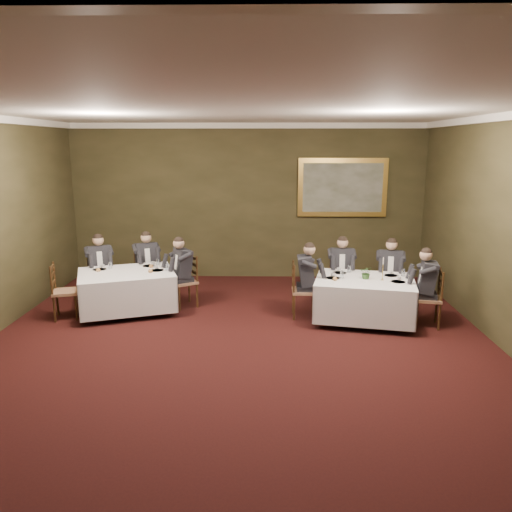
{
  "coord_description": "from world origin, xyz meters",
  "views": [
    {
      "loc": [
        0.4,
        -6.35,
        3.04
      ],
      "look_at": [
        0.24,
        2.06,
        1.15
      ],
      "focal_mm": 35.0,
      "sensor_mm": 36.0,
      "label": 1
    }
  ],
  "objects_px": {
    "diner_main_backright": "(389,282)",
    "chair_main_backright": "(388,293)",
    "chair_main_endright": "(428,310)",
    "chair_sec_endright": "(185,292)",
    "diner_sec_backleft": "(100,276)",
    "chair_sec_backright": "(147,283)",
    "chair_main_endleft": "(303,301)",
    "centerpiece": "(367,272)",
    "diner_main_backleft": "(341,279)",
    "diner_main_endleft": "(304,289)",
    "diner_main_endright": "(428,297)",
    "table_second": "(127,289)",
    "diner_sec_backright": "(147,272)",
    "chair_main_backleft": "(340,290)",
    "candlestick": "(383,271)",
    "chair_sec_backleft": "(101,287)",
    "chair_sec_endleft": "(66,303)",
    "painting": "(342,188)",
    "diner_sec_endright": "(184,280)",
    "table_main": "(364,296)"
  },
  "relations": [
    {
      "from": "diner_sec_backright",
      "to": "diner_sec_backleft",
      "type": "bearing_deg",
      "value": -5.96
    },
    {
      "from": "chair_main_endleft",
      "to": "chair_sec_endright",
      "type": "bearing_deg",
      "value": -103.41
    },
    {
      "from": "centerpiece",
      "to": "chair_main_backleft",
      "type": "bearing_deg",
      "value": 107.83
    },
    {
      "from": "diner_main_backleft",
      "to": "chair_main_backright",
      "type": "bearing_deg",
      "value": 172.34
    },
    {
      "from": "diner_main_endleft",
      "to": "chair_sec_endleft",
      "type": "distance_m",
      "value": 4.25
    },
    {
      "from": "chair_main_backright",
      "to": "chair_sec_backright",
      "type": "relative_size",
      "value": 1.0
    },
    {
      "from": "diner_main_endleft",
      "to": "diner_sec_backright",
      "type": "xyz_separation_m",
      "value": [
        -3.09,
        1.16,
        0.0
      ]
    },
    {
      "from": "diner_main_endright",
      "to": "chair_sec_endright",
      "type": "distance_m",
      "value": 4.41
    },
    {
      "from": "candlestick",
      "to": "diner_main_backleft",
      "type": "bearing_deg",
      "value": 119.49
    },
    {
      "from": "chair_sec_backright",
      "to": "diner_sec_endright",
      "type": "distance_m",
      "value": 1.08
    },
    {
      "from": "diner_main_backright",
      "to": "chair_sec_endright",
      "type": "height_order",
      "value": "diner_main_backright"
    },
    {
      "from": "diner_main_endleft",
      "to": "painting",
      "type": "height_order",
      "value": "painting"
    },
    {
      "from": "table_main",
      "to": "chair_sec_endright",
      "type": "distance_m",
      "value": 3.35
    },
    {
      "from": "chair_sec_endright",
      "to": "chair_sec_backleft",
      "type": "bearing_deg",
      "value": 47.84
    },
    {
      "from": "chair_sec_endright",
      "to": "table_second",
      "type": "bearing_deg",
      "value": 77.57
    },
    {
      "from": "diner_main_backleft",
      "to": "diner_main_endleft",
      "type": "relative_size",
      "value": 1.0
    },
    {
      "from": "chair_main_endleft",
      "to": "candlestick",
      "type": "bearing_deg",
      "value": 79.22
    },
    {
      "from": "diner_main_backright",
      "to": "chair_sec_endleft",
      "type": "relative_size",
      "value": 1.35
    },
    {
      "from": "chair_sec_backleft",
      "to": "chair_sec_endright",
      "type": "height_order",
      "value": "same"
    },
    {
      "from": "chair_main_endright",
      "to": "chair_sec_endright",
      "type": "distance_m",
      "value": 4.41
    },
    {
      "from": "diner_sec_backleft",
      "to": "centerpiece",
      "type": "relative_size",
      "value": 5.49
    },
    {
      "from": "table_second",
      "to": "chair_main_backright",
      "type": "distance_m",
      "value": 4.9
    },
    {
      "from": "diner_main_endleft",
      "to": "diner_sec_backleft",
      "type": "xyz_separation_m",
      "value": [
        -3.94,
        0.86,
        0.0
      ]
    },
    {
      "from": "diner_main_backleft",
      "to": "chair_main_backleft",
      "type": "bearing_deg",
      "value": -90.0
    },
    {
      "from": "chair_sec_backleft",
      "to": "candlestick",
      "type": "relative_size",
      "value": 2.42
    },
    {
      "from": "chair_main_endleft",
      "to": "chair_sec_endleft",
      "type": "height_order",
      "value": "same"
    },
    {
      "from": "table_main",
      "to": "chair_sec_backright",
      "type": "relative_size",
      "value": 1.91
    },
    {
      "from": "diner_sec_backleft",
      "to": "diner_main_backright",
      "type": "bearing_deg",
      "value": 151.76
    },
    {
      "from": "table_second",
      "to": "diner_sec_backleft",
      "type": "height_order",
      "value": "diner_sec_backleft"
    },
    {
      "from": "diner_main_backright",
      "to": "chair_main_backright",
      "type": "bearing_deg",
      "value": -90.0
    },
    {
      "from": "diner_sec_endright",
      "to": "painting",
      "type": "relative_size",
      "value": 0.67
    },
    {
      "from": "diner_main_backleft",
      "to": "diner_main_endright",
      "type": "xyz_separation_m",
      "value": [
        1.31,
        -1.13,
        0.0
      ]
    },
    {
      "from": "centerpiece",
      "to": "chair_main_endright",
      "type": "bearing_deg",
      "value": -12.5
    },
    {
      "from": "table_main",
      "to": "diner_main_endleft",
      "type": "distance_m",
      "value": 1.06
    },
    {
      "from": "diner_main_endright",
      "to": "centerpiece",
      "type": "relative_size",
      "value": 5.49
    },
    {
      "from": "chair_main_backleft",
      "to": "chair_sec_endright",
      "type": "distance_m",
      "value": 2.99
    },
    {
      "from": "chair_main_endleft",
      "to": "centerpiece",
      "type": "bearing_deg",
      "value": 80.38
    },
    {
      "from": "chair_sec_endright",
      "to": "painting",
      "type": "height_order",
      "value": "painting"
    },
    {
      "from": "chair_main_backright",
      "to": "chair_sec_backright",
      "type": "bearing_deg",
      "value": 4.15
    },
    {
      "from": "centerpiece",
      "to": "chair_sec_backright",
      "type": "bearing_deg",
      "value": 161.84
    },
    {
      "from": "diner_sec_backleft",
      "to": "diner_main_endleft",
      "type": "bearing_deg",
      "value": 142.75
    },
    {
      "from": "diner_sec_backleft",
      "to": "chair_sec_endright",
      "type": "relative_size",
      "value": 1.35
    },
    {
      "from": "table_second",
      "to": "diner_main_endleft",
      "type": "height_order",
      "value": "diner_main_endleft"
    },
    {
      "from": "chair_sec_backright",
      "to": "diner_sec_backleft",
      "type": "bearing_deg",
      "value": -5.22
    },
    {
      "from": "diner_sec_backleft",
      "to": "painting",
      "type": "bearing_deg",
      "value": 175.66
    },
    {
      "from": "chair_main_endright",
      "to": "diner_main_backright",
      "type": "bearing_deg",
      "value": 35.46
    },
    {
      "from": "candlestick",
      "to": "diner_main_endright",
      "type": "bearing_deg",
      "value": -11.27
    },
    {
      "from": "diner_main_backright",
      "to": "diner_main_backleft",
      "type": "bearing_deg",
      "value": 0.17
    },
    {
      "from": "table_second",
      "to": "chair_main_backright",
      "type": "relative_size",
      "value": 2.02
    },
    {
      "from": "chair_main_backright",
      "to": "chair_sec_endleft",
      "type": "bearing_deg",
      "value": 18.34
    }
  ]
}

